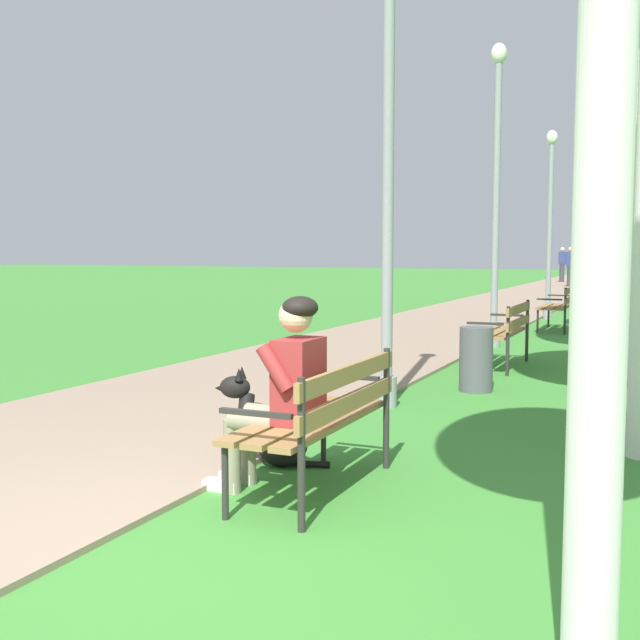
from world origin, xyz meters
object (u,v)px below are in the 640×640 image
lamp_post_far (550,222)px  litter_bin (476,359)px  park_bench_far (560,304)px  person_seated_on_near_bench (283,387)px  park_bench_furthest (589,290)px  pedestrian_further_distant (562,265)px  pedestrian_distant (570,267)px  park_bench_mid (504,328)px  park_bench_near (323,413)px  lamp_post_mid (496,193)px  lamp_post_near (388,168)px  dog_black (268,430)px

lamp_post_far → litter_bin: (0.61, -9.61, -1.79)m
park_bench_far → person_seated_on_near_bench: (-0.24, -11.16, 0.17)m
park_bench_furthest → pedestrian_further_distant: pedestrian_further_distant is taller
pedestrian_distant → park_bench_mid: bearing=-85.4°
litter_bin → pedestrian_further_distant: size_ratio=0.42×
park_bench_near → park_bench_furthest: bearing=89.8°
park_bench_near → lamp_post_mid: (-0.58, 7.95, 1.90)m
park_bench_mid → lamp_post_mid: size_ratio=0.32×
park_bench_mid → person_seated_on_near_bench: 5.98m
park_bench_furthest → litter_bin: park_bench_furthest is taller
person_seated_on_near_bench → lamp_post_mid: 8.28m
park_bench_far → park_bench_near: bearing=-90.2°
park_bench_furthest → litter_bin: size_ratio=2.14×
lamp_post_mid → park_bench_furthest: bearing=85.9°
park_bench_mid → litter_bin: size_ratio=2.14×
person_seated_on_near_bench → pedestrian_further_distant: pedestrian_further_distant is taller
lamp_post_near → lamp_post_far: 10.82m
park_bench_mid → pedestrian_further_distant: bearing=95.7°
park_bench_mid → lamp_post_far: bearing=94.0°
park_bench_mid → park_bench_far: 5.18m
lamp_post_near → lamp_post_far: bearing=90.1°
park_bench_mid → pedestrian_distant: size_ratio=0.91×
park_bench_far → pedestrian_further_distant: pedestrian_further_distant is taller
park_bench_near → litter_bin: 3.96m
lamp_post_far → litter_bin: lamp_post_far is taller
park_bench_mid → park_bench_far: same height
park_bench_furthest → person_seated_on_near_bench: size_ratio=1.20×
park_bench_near → park_bench_mid: 5.84m
park_bench_furthest → park_bench_mid: bearing=-90.3°
park_bench_mid → pedestrian_further_distant: 27.99m
lamp_post_far → lamp_post_mid: bearing=-90.3°
person_seated_on_near_bench → pedestrian_distant: (-1.68, 29.22, 0.16)m
dog_black → lamp_post_far: lamp_post_far is taller
lamp_post_near → litter_bin: 2.37m
lamp_post_mid → lamp_post_far: size_ratio=1.13×
park_bench_near → pedestrian_distant: size_ratio=0.91×
park_bench_far → lamp_post_mid: bearing=-101.2°
park_bench_far → park_bench_furthest: same height
lamp_post_mid → litter_bin: size_ratio=6.68×
park_bench_near → litter_bin: park_bench_near is taller
litter_bin → lamp_post_near: bearing=-116.4°
dog_black → litter_bin: dog_black is taller
park_bench_far → litter_bin: (0.03, -7.07, -0.16)m
park_bench_near → lamp_post_far: size_ratio=0.36×
park_bench_mid → dog_black: bearing=-96.2°
park_bench_far → pedestrian_further_distant: bearing=97.1°
park_bench_mid → pedestrian_distant: (-1.88, 23.24, 0.33)m
lamp_post_mid → pedestrian_distant: 21.23m
lamp_post_near → lamp_post_far: (-0.01, 10.81, -0.17)m
pedestrian_distant → lamp_post_near: bearing=-87.1°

